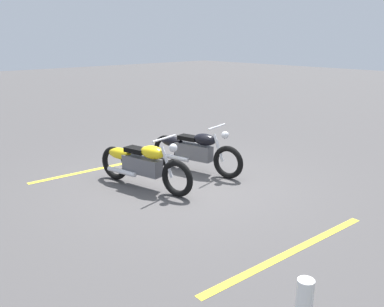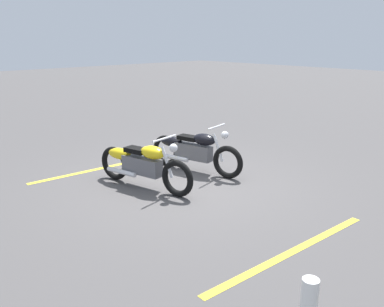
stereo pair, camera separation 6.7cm
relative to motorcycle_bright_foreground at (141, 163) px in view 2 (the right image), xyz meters
The scene contains 5 objects.
ground_plane 0.93m from the motorcycle_bright_foreground, 59.65° to the left, with size 60.00×60.00×0.00m, color #474444.
motorcycle_bright_foreground is the anchor object (origin of this frame).
motorcycle_dark_foreground 1.37m from the motorcycle_bright_foreground, 91.89° to the left, with size 2.20×0.76×1.04m.
parking_stripe_near 1.59m from the motorcycle_bright_foreground, behind, with size 3.20×0.12×0.01m, color yellow.
parking_stripe_mid 3.38m from the motorcycle_bright_foreground, ahead, with size 3.20×0.12×0.01m, color yellow.
Camera 2 is at (5.60, -5.07, 2.74)m, focal length 38.76 mm.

